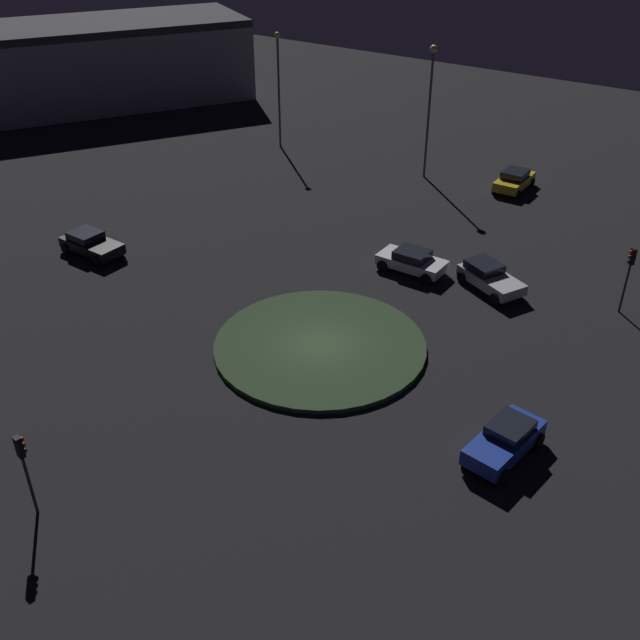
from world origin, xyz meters
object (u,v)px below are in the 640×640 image
Objects in this scene: car_blue at (505,440)px; car_yellow at (514,180)px; streetlamp_east at (430,92)px; store_building at (75,65)px; traffic_light_west at (24,460)px; streetlamp_northeast at (279,79)px; car_black at (91,243)px; car_white at (412,261)px; traffic_light_southeast at (629,267)px; car_silver at (490,277)px.

car_yellow is at bearing -150.93° from car_blue.
streetlamp_east reaches higher than store_building.
streetlamp_northeast is at bearing 34.08° from traffic_light_west.
car_black is 23.78m from streetlamp_northeast.
car_white is at bearing -130.04° from car_blue.
car_blue reaches higher than car_black.
traffic_light_west is 0.11× the size of store_building.
car_blue is 14.59m from traffic_light_southeast.
streetlamp_northeast is (11.31, 31.99, 2.95)m from traffic_light_southeast.
streetlamp_east is at bearing 15.61° from traffic_light_west.
car_blue is at bearing -38.11° from car_silver.
car_blue is 1.13× the size of traffic_light_west.
car_yellow reaches higher than car_black.
car_blue is 28.73m from car_black.
streetlamp_east is at bearing -138.52° from car_blue.
car_black reaches higher than car_white.
traffic_light_west is 42.94m from streetlamp_northeast.
streetlamp_northeast reaches higher than traffic_light_west.
car_silver is 24.51m from car_black.
car_yellow is 1.04× the size of traffic_light_southeast.
car_blue is 32.39m from streetlamp_east.
traffic_light_southeast is at bearing -17.70° from traffic_light_west.
store_building reaches higher than traffic_light_southeast.
car_white is 1.09× the size of traffic_light_west.
streetlamp_northeast reaches higher than car_black.
streetlamp_east is (14.45, 6.79, 5.79)m from car_white.
traffic_light_southeast is at bearing -139.65° from car_yellow.
traffic_light_southeast is at bearing 11.60° from car_white.
car_yellow is 15.86m from car_white.
streetlamp_east is at bearing 66.65° from car_black.
car_silver is at bearing -146.13° from car_blue.
car_black is 22.04m from traffic_light_west.
streetlamp_east reaches higher than car_blue.
car_silver is at bearing -117.41° from streetlamp_northeast.
streetlamp_northeast is at bearing 93.12° from streetlamp_east.
streetlamp_northeast is 0.95× the size of streetlamp_east.
traffic_light_southeast is 34.06m from streetlamp_northeast.
traffic_light_southeast is at bearing 23.09° from car_black.
car_black is (2.65, 28.61, -0.04)m from car_blue.
car_blue is at bearing -36.21° from traffic_light_west.
car_white is 46.58m from store_building.
streetlamp_east is (12.04, 18.42, 3.79)m from traffic_light_southeast.
car_silver is 7.43m from traffic_light_southeast.
car_silver is 0.47× the size of streetlamp_northeast.
traffic_light_west is (-41.01, 2.38, 1.90)m from car_yellow.
streetlamp_east reaches higher than traffic_light_southeast.
car_white is at bearing -35.11° from traffic_light_southeast.
car_yellow is 30.82m from car_black.
car_blue is 0.12× the size of store_building.
traffic_light_west is (-25.88, 7.02, 1.91)m from car_silver.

